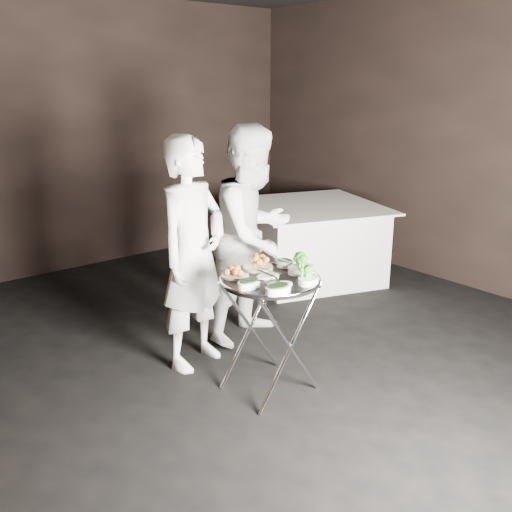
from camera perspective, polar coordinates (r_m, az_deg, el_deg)
floor at (r=4.19m, az=1.14°, el=-13.28°), size 6.00×7.00×0.05m
wall_back at (r=6.72m, az=-18.99°, el=11.20°), size 6.00×0.05×3.00m
wall_right at (r=6.06m, az=24.02°, el=10.09°), size 0.05×7.00×3.00m
tray_stand at (r=3.95m, az=1.38°, el=-7.33°), size 0.56×0.47×0.82m
serving_tray at (r=3.82m, az=1.42°, el=-2.37°), size 0.68×0.68×0.04m
potato_plate_a at (r=3.83m, az=-2.12°, el=-1.68°), size 0.19×0.19×0.07m
potato_plate_b at (r=3.99m, az=0.19°, el=-0.83°), size 0.21×0.21×0.08m
greens_bowl at (r=4.05m, az=2.89°, el=-0.64°), size 0.12×0.12×0.07m
asparagus_plate_a at (r=3.83m, az=1.20°, el=-1.92°), size 0.18×0.10×0.04m
asparagus_plate_b at (r=3.68m, az=2.40°, el=-2.76°), size 0.19×0.15×0.03m
spinach_bowl_a at (r=3.64m, az=-0.71°, el=-2.69°), size 0.18×0.13×0.07m
spinach_bowl_b at (r=3.54m, az=2.23°, el=-3.22°), size 0.18×0.12×0.07m
broccoli_bowl_a at (r=3.91m, az=4.52°, el=-1.20°), size 0.21×0.17×0.08m
broccoli_bowl_b at (r=3.72m, az=5.26°, el=-2.27°), size 0.21×0.18×0.07m
serving_utensils at (r=3.86m, az=0.96°, el=-1.20°), size 0.59×0.42×0.01m
waiter_left at (r=4.22m, az=-6.32°, el=0.16°), size 0.73×0.58×1.74m
waiter_right at (r=4.66m, az=-0.18°, el=2.17°), size 0.99×0.85×1.78m
dining_table at (r=6.26m, az=5.38°, el=1.49°), size 1.42×1.42×0.81m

